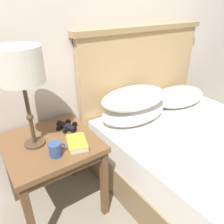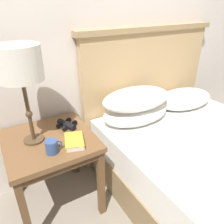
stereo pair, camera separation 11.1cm
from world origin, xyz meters
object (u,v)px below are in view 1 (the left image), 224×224
at_px(nightstand, 51,151).
at_px(binoculars_pair, 67,126).
at_px(bed, 208,162).
at_px(coffee_mug, 56,149).
at_px(book_on_nightstand, 77,143).
at_px(table_lamp, 20,68).

distance_m(nightstand, binoculars_pair, 0.20).
bearing_deg(bed, binoculars_pair, 144.16).
xyz_separation_m(bed, coffee_mug, (-1.05, 0.39, 0.33)).
relative_size(nightstand, binoculars_pair, 3.67).
distance_m(book_on_nightstand, binoculars_pair, 0.22).
bearing_deg(book_on_nightstand, bed, -24.42).
distance_m(book_on_nightstand, coffee_mug, 0.15).
xyz_separation_m(nightstand, bed, (1.03, -0.55, -0.21)).
distance_m(table_lamp, book_on_nightstand, 0.56).
xyz_separation_m(nightstand, table_lamp, (-0.09, 0.03, 0.58)).
bearing_deg(nightstand, binoculars_pair, 26.16).
bearing_deg(coffee_mug, table_lamp, 110.02).
xyz_separation_m(nightstand, coffee_mug, (-0.02, -0.16, 0.12)).
distance_m(nightstand, table_lamp, 0.59).
bearing_deg(coffee_mug, nightstand, 82.79).
distance_m(bed, binoculars_pair, 1.12).
bearing_deg(book_on_nightstand, coffee_mug, -172.00).
bearing_deg(nightstand, coffee_mug, -97.21).
height_order(nightstand, table_lamp, table_lamp).
xyz_separation_m(bed, book_on_nightstand, (-0.90, 0.41, 0.31)).
height_order(nightstand, coffee_mug, coffee_mug).
bearing_deg(table_lamp, coffee_mug, -69.98).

